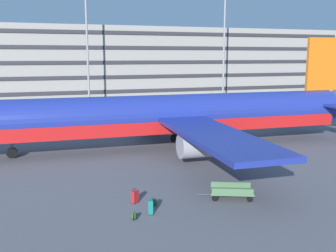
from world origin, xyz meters
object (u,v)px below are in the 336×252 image
airliner (170,116)px  backpack_large (155,202)px  suitcase_purple (135,196)px  baggage_cart (231,192)px  backpack_laid_flat (134,216)px  suitcase_navy (151,207)px

airliner → backpack_large: bearing=-111.7°
suitcase_purple → baggage_cart: suitcase_purple is taller
suitcase_purple → backpack_laid_flat: size_ratio=1.84×
suitcase_navy → backpack_large: (0.55, 1.05, -0.20)m
airliner → backpack_laid_flat: (-7.05, -15.17, -2.83)m
airliner → backpack_laid_flat: bearing=-114.9°
backpack_laid_flat → baggage_cart: (6.39, 1.23, 0.22)m
suitcase_purple → suitcase_navy: (0.44, -1.88, 0.03)m
suitcase_navy → backpack_laid_flat: (-1.06, -0.44, -0.23)m
suitcase_purple → suitcase_navy: 1.93m
suitcase_purple → baggage_cart: (5.77, -1.09, 0.02)m
airliner → suitcase_purple: bearing=-116.6°
suitcase_navy → baggage_cart: (5.33, 0.79, -0.01)m
backpack_large → baggage_cart: baggage_cart is taller
suitcase_purple → backpack_large: (0.99, -0.83, -0.17)m
airliner → suitcase_purple: 14.60m
airliner → baggage_cart: size_ratio=12.60×
suitcase_navy → airliner: bearing=67.9°
suitcase_navy → backpack_laid_flat: size_ratio=1.95×
backpack_laid_flat → baggage_cart: bearing=10.9°
baggage_cart → backpack_large: bearing=176.9°
backpack_large → backpack_laid_flat: backpack_large is taller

